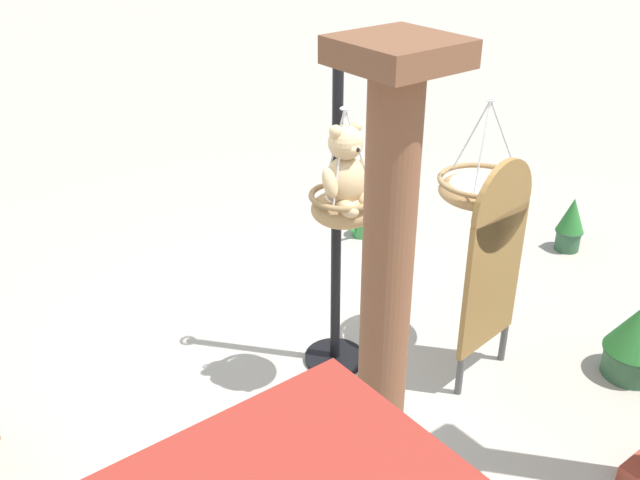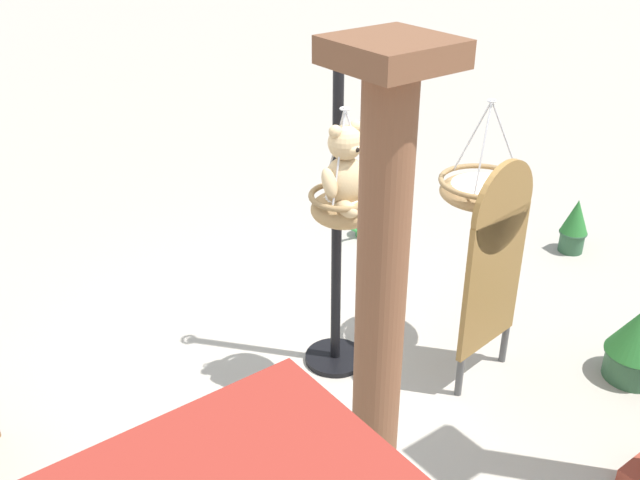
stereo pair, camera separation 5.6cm
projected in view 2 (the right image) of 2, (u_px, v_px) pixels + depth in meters
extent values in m
plane|color=#A8A093|center=(307.00, 368.00, 5.16)|extent=(40.00, 40.00, 0.00)
cylinder|color=black|center=(337.00, 221.00, 4.71)|extent=(0.07, 0.07, 2.30)
cylinder|color=black|center=(335.00, 358.00, 5.24)|extent=(0.44, 0.44, 0.04)
torus|color=black|center=(339.00, 39.00, 4.16)|extent=(0.12, 0.12, 0.02)
ellipsoid|color=#A37F51|center=(343.00, 209.00, 4.35)|extent=(0.40, 0.40, 0.20)
torus|color=olive|center=(343.00, 196.00, 4.31)|extent=(0.43, 0.43, 0.04)
ellipsoid|color=silver|center=(343.00, 206.00, 4.34)|extent=(0.35, 0.35, 0.17)
cylinder|color=#B7B7BC|center=(338.00, 159.00, 4.11)|extent=(0.18, 0.11, 0.55)
cylinder|color=#B7B7BC|center=(359.00, 153.00, 4.19)|extent=(0.18, 0.11, 0.55)
cylinder|color=#B7B7BC|center=(334.00, 149.00, 4.25)|extent=(0.01, 0.20, 0.55)
torus|color=#B7B7BC|center=(345.00, 109.00, 4.06)|extent=(0.06, 0.06, 0.01)
ellipsoid|color=tan|center=(345.00, 182.00, 4.26)|extent=(0.27, 0.23, 0.32)
sphere|color=tan|center=(345.00, 143.00, 4.14)|extent=(0.24, 0.24, 0.21)
ellipsoid|color=#D9B683|center=(354.00, 149.00, 4.10)|extent=(0.10, 0.09, 0.07)
sphere|color=black|center=(357.00, 150.00, 4.07)|extent=(0.03, 0.03, 0.03)
sphere|color=tan|center=(355.00, 127.00, 4.14)|extent=(0.08, 0.08, 0.08)
sphere|color=tan|center=(336.00, 132.00, 4.07)|extent=(0.08, 0.08, 0.08)
ellipsoid|color=tan|center=(366.00, 172.00, 4.29)|extent=(0.09, 0.16, 0.20)
ellipsoid|color=tan|center=(329.00, 183.00, 4.14)|extent=(0.09, 0.16, 0.20)
ellipsoid|color=tan|center=(366.00, 203.00, 4.27)|extent=(0.10, 0.18, 0.10)
ellipsoid|color=tan|center=(347.00, 209.00, 4.19)|extent=(0.10, 0.18, 0.10)
ellipsoid|color=#A37F51|center=(481.00, 192.00, 4.80)|extent=(0.57, 0.57, 0.18)
torus|color=olive|center=(483.00, 181.00, 4.77)|extent=(0.59, 0.59, 0.04)
ellipsoid|color=silver|center=(482.00, 189.00, 4.80)|extent=(0.50, 0.50, 0.14)
cylinder|color=#B7B7BC|center=(483.00, 149.00, 4.53)|extent=(0.24, 0.15, 0.56)
cylinder|color=#B7B7BC|center=(506.00, 141.00, 4.65)|extent=(0.24, 0.15, 0.56)
cylinder|color=#B7B7BC|center=(472.00, 137.00, 4.73)|extent=(0.01, 0.27, 0.56)
torus|color=#B7B7BC|center=(492.00, 101.00, 4.51)|extent=(0.06, 0.06, 0.01)
cylinder|color=brown|center=(378.00, 364.00, 3.10)|extent=(0.21, 0.21, 2.61)
cube|color=brown|center=(392.00, 52.00, 2.47)|extent=(0.40, 0.40, 0.10)
cylinder|color=#2D5638|center=(572.00, 241.00, 6.69)|extent=(0.23, 0.23, 0.21)
torus|color=#294E32|center=(573.00, 232.00, 6.65)|extent=(0.26, 0.26, 0.03)
cylinder|color=#382819|center=(573.00, 233.00, 6.65)|extent=(0.20, 0.20, 0.03)
cone|color=#28702D|center=(576.00, 216.00, 6.57)|extent=(0.25, 0.25, 0.32)
cylinder|color=#2D5638|center=(633.00, 364.00, 5.03)|extent=(0.39, 0.39, 0.22)
torus|color=#294E32|center=(636.00, 352.00, 4.98)|extent=(0.43, 0.43, 0.03)
cylinder|color=#382819|center=(635.00, 353.00, 4.98)|extent=(0.34, 0.34, 0.03)
cube|color=olive|center=(493.00, 281.00, 4.70)|extent=(0.62, 0.11, 0.99)
cylinder|color=olive|center=(503.00, 207.00, 4.45)|extent=(0.62, 0.11, 0.62)
cylinder|color=#4C4C4C|center=(504.00, 344.00, 5.17)|extent=(0.05, 0.05, 0.30)
cylinder|color=#4C4C4C|center=(460.00, 377.00, 4.84)|extent=(0.05, 0.05, 0.30)
cylinder|color=#338C3F|center=(366.00, 227.00, 6.97)|extent=(0.20, 0.20, 0.18)
cylinder|color=#338C3F|center=(354.00, 230.00, 6.89)|extent=(0.17, 0.04, 0.14)
sphere|color=#287033|center=(349.00, 227.00, 6.82)|extent=(0.06, 0.06, 0.06)
torus|color=#338C3F|center=(366.00, 216.00, 6.91)|extent=(0.16, 0.02, 0.16)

